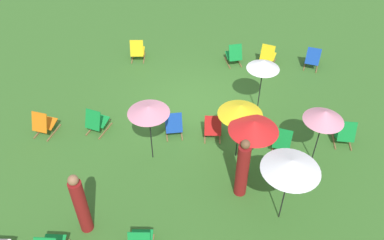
# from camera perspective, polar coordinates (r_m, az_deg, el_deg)

# --- Properties ---
(ground_plane) EXTENTS (40.00, 40.00, 0.00)m
(ground_plane) POSITION_cam_1_polar(r_m,az_deg,el_deg) (12.66, 0.51, 1.86)
(ground_plane) COLOR #386B28
(deckchair_0) EXTENTS (0.67, 0.86, 0.83)m
(deckchair_0) POSITION_cam_1_polar(r_m,az_deg,el_deg) (11.91, -13.73, -0.21)
(deckchair_0) COLOR olive
(deckchair_0) RESTS_ON ground
(deckchair_1) EXTENTS (0.61, 0.84, 0.83)m
(deckchair_1) POSITION_cam_1_polar(r_m,az_deg,el_deg) (12.29, -20.76, -0.52)
(deckchair_1) COLOR olive
(deckchair_1) RESTS_ON ground
(deckchair_2) EXTENTS (0.56, 0.81, 0.83)m
(deckchair_2) POSITION_cam_1_polar(r_m,az_deg,el_deg) (14.94, -7.94, 9.97)
(deckchair_2) COLOR olive
(deckchair_2) RESTS_ON ground
(deckchair_3) EXTENTS (0.64, 0.85, 0.83)m
(deckchair_3) POSITION_cam_1_polar(r_m,az_deg,el_deg) (11.27, 13.00, -2.94)
(deckchair_3) COLOR olive
(deckchair_3) RESTS_ON ground
(deckchair_5) EXTENTS (0.63, 0.84, 0.83)m
(deckchair_5) POSITION_cam_1_polar(r_m,az_deg,el_deg) (11.49, -2.69, -0.64)
(deckchair_5) COLOR olive
(deckchair_5) RESTS_ON ground
(deckchair_7) EXTENTS (0.52, 0.79, 0.83)m
(deckchair_7) POSITION_cam_1_polar(r_m,az_deg,el_deg) (11.40, 3.03, -1.04)
(deckchair_7) COLOR olive
(deckchair_7) RESTS_ON ground
(deckchair_9) EXTENTS (0.65, 0.85, 0.83)m
(deckchair_9) POSITION_cam_1_polar(r_m,az_deg,el_deg) (14.98, 17.14, 8.53)
(deckchair_9) COLOR olive
(deckchair_9) RESTS_ON ground
(deckchair_12) EXTENTS (0.68, 0.87, 0.83)m
(deckchair_12) POSITION_cam_1_polar(r_m,az_deg,el_deg) (14.63, 6.13, 9.41)
(deckchair_12) COLOR olive
(deckchair_12) RESTS_ON ground
(deckchair_13) EXTENTS (0.69, 0.87, 0.83)m
(deckchair_13) POSITION_cam_1_polar(r_m,az_deg,el_deg) (14.77, 10.97, 9.20)
(deckchair_13) COLOR olive
(deckchair_13) RESTS_ON ground
(deckchair_15) EXTENTS (0.50, 0.77, 0.83)m
(deckchair_15) POSITION_cam_1_polar(r_m,az_deg,el_deg) (12.02, 21.31, -1.78)
(deckchair_15) COLOR olive
(deckchair_15) RESTS_ON ground
(umbrella_0) EXTENTS (1.23, 1.23, 1.91)m
(umbrella_0) POSITION_cam_1_polar(r_m,az_deg,el_deg) (9.47, 9.00, -0.84)
(umbrella_0) COLOR black
(umbrella_0) RESTS_ON ground
(umbrella_1) EXTENTS (1.16, 1.16, 1.83)m
(umbrella_1) POSITION_cam_1_polar(r_m,az_deg,el_deg) (10.01, 7.07, 1.50)
(umbrella_1) COLOR black
(umbrella_1) RESTS_ON ground
(umbrella_2) EXTENTS (0.97, 0.97, 1.90)m
(umbrella_2) POSITION_cam_1_polar(r_m,az_deg,el_deg) (11.65, 10.36, 7.94)
(umbrella_2) COLOR black
(umbrella_2) RESTS_ON ground
(umbrella_3) EXTENTS (1.30, 1.30, 2.00)m
(umbrella_3) POSITION_cam_1_polar(r_m,az_deg,el_deg) (8.60, 14.26, -6.39)
(umbrella_3) COLOR black
(umbrella_3) RESTS_ON ground
(umbrella_4) EXTENTS (1.04, 1.04, 1.76)m
(umbrella_4) POSITION_cam_1_polar(r_m,az_deg,el_deg) (10.40, 18.70, 0.57)
(umbrella_4) COLOR black
(umbrella_4) RESTS_ON ground
(umbrella_5) EXTENTS (1.09, 1.09, 1.84)m
(umbrella_5) POSITION_cam_1_polar(r_m,az_deg,el_deg) (9.92, -6.36, 1.49)
(umbrella_5) COLOR black
(umbrella_5) RESTS_ON ground
(person_0) EXTENTS (0.33, 0.33, 1.85)m
(person_0) POSITION_cam_1_polar(r_m,az_deg,el_deg) (9.23, -15.88, -11.77)
(person_0) COLOR maroon
(person_0) RESTS_ON ground
(person_1) EXTENTS (0.42, 0.42, 1.83)m
(person_1) POSITION_cam_1_polar(r_m,az_deg,el_deg) (9.66, 7.34, -7.11)
(person_1) COLOR maroon
(person_1) RESTS_ON ground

